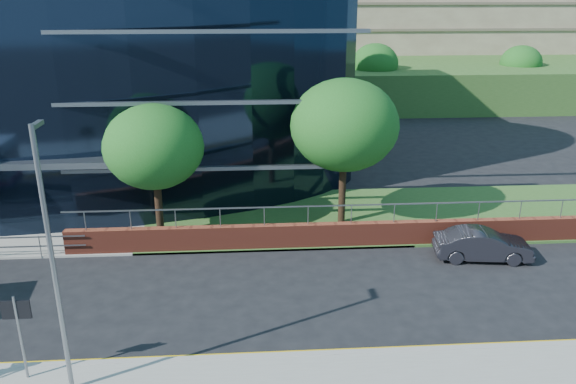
{
  "coord_description": "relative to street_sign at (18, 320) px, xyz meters",
  "views": [
    {
      "loc": [
        11.49,
        -16.36,
        11.25
      ],
      "look_at": [
        13.13,
        8.0,
        2.54
      ],
      "focal_mm": 35.0,
      "sensor_mm": 36.0,
      "label": 1
    }
  ],
  "objects": [
    {
      "name": "grass_verge",
      "position": [
        19.5,
        12.59,
        -2.09
      ],
      "size": [
        36.0,
        8.0,
        0.12
      ],
      "primitive_type": "cube",
      "color": "#2D511E",
      "rests_on": "ground"
    },
    {
      "name": "glass_office",
      "position": [
        -8.5,
        22.44,
        5.85
      ],
      "size": [
        44.0,
        23.1,
        16.0
      ],
      "color": "black",
      "rests_on": "ground"
    },
    {
      "name": "retaining_wall",
      "position": [
        15.5,
        8.89,
        -1.54
      ],
      "size": [
        34.0,
        0.4,
        2.11
      ],
      "color": "maroon",
      "rests_on": "ground"
    },
    {
      "name": "street_sign",
      "position": [
        0.0,
        0.0,
        0.0
      ],
      "size": [
        0.85,
        0.09,
        2.8
      ],
      "color": "slate",
      "rests_on": "pavement_near"
    },
    {
      "name": "tree_far_c",
      "position": [
        2.5,
        10.59,
        2.39
      ],
      "size": [
        4.62,
        4.62,
        6.51
      ],
      "color": "black",
      "rests_on": "ground"
    },
    {
      "name": "tree_far_d",
      "position": [
        11.5,
        11.59,
        3.04
      ],
      "size": [
        5.28,
        5.28,
        7.44
      ],
      "color": "black",
      "rests_on": "ground"
    },
    {
      "name": "tree_dist_e",
      "position": [
        19.5,
        41.59,
        2.39
      ],
      "size": [
        4.62,
        4.62,
        6.51
      ],
      "color": "black",
      "rests_on": "ground"
    },
    {
      "name": "tree_dist_f",
      "position": [
        35.5,
        43.59,
        2.06
      ],
      "size": [
        4.29,
        4.29,
        6.05
      ],
      "color": "black",
      "rests_on": "ground"
    },
    {
      "name": "streetlight_east",
      "position": [
        1.5,
        -0.59,
        2.29
      ],
      "size": [
        0.15,
        0.77,
        8.0
      ],
      "color": "slate",
      "rests_on": "pavement_near"
    },
    {
      "name": "parked_car",
      "position": [
        17.13,
        7.23,
        -1.46
      ],
      "size": [
        4.35,
        1.97,
        1.38
      ],
      "primitive_type": "imported",
      "rotation": [
        0.0,
        0.0,
        1.45
      ],
      "color": "black",
      "rests_on": "ground"
    }
  ]
}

